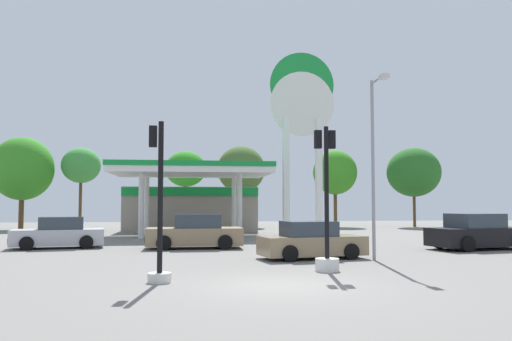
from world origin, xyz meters
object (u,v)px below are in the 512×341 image
at_px(car_0, 195,233).
at_px(tree_3, 241,169).
at_px(traffic_signal_1, 327,224).
at_px(tree_2, 186,169).
at_px(tree_0, 22,169).
at_px(car_2, 311,242).
at_px(car_1, 478,233).
at_px(tree_5, 414,172).
at_px(tree_1, 81,166).
at_px(traffic_signal_0, 159,224).
at_px(station_pole_sign, 302,117).
at_px(corner_streetlamp, 375,150).
at_px(tree_4, 335,173).
at_px(car_3, 59,234).

height_order(car_0, tree_3, tree_3).
relative_size(traffic_signal_1, tree_2, 0.68).
bearing_deg(tree_0, tree_2, 8.72).
distance_m(tree_0, tree_3, 17.73).
bearing_deg(car_2, car_1, 18.71).
bearing_deg(tree_3, tree_5, -8.10).
height_order(car_1, car_2, car_1).
bearing_deg(car_1, tree_1, 135.66).
bearing_deg(tree_1, tree_2, 10.89).
distance_m(car_2, tree_3, 26.33).
distance_m(traffic_signal_0, traffic_signal_1, 5.26).
height_order(car_0, tree_2, tree_2).
bearing_deg(car_0, car_1, -9.69).
relative_size(station_pole_sign, car_2, 3.06).
relative_size(station_pole_sign, car_0, 2.89).
relative_size(station_pole_sign, tree_5, 1.83).
xyz_separation_m(traffic_signal_1, corner_streetlamp, (2.47, 2.40, 2.56)).
height_order(station_pole_sign, tree_5, station_pole_sign).
bearing_deg(traffic_signal_0, corner_streetlamp, 28.46).
height_order(tree_1, tree_4, tree_4).
bearing_deg(car_0, tree_4, 58.43).
bearing_deg(station_pole_sign, corner_streetlamp, -93.71).
distance_m(station_pole_sign, tree_3, 10.91).
bearing_deg(station_pole_sign, tree_0, 160.22).
relative_size(traffic_signal_1, corner_streetlamp, 0.67).
height_order(station_pole_sign, car_0, station_pole_sign).
xyz_separation_m(traffic_signal_1, tree_4, (8.60, 28.87, 3.34)).
bearing_deg(car_1, car_0, 170.31).
bearing_deg(car_3, traffic_signal_1, -42.67).
bearing_deg(tree_0, tree_4, 4.04).
bearing_deg(tree_2, tree_4, -0.55).
bearing_deg(tree_4, tree_1, -176.06).
xyz_separation_m(station_pole_sign, tree_5, (11.65, 7.80, -3.37)).
bearing_deg(tree_3, tree_2, -174.40).
distance_m(car_1, tree_0, 33.46).
bearing_deg(car_0, car_3, 171.81).
distance_m(traffic_signal_1, corner_streetlamp, 4.29).
relative_size(car_1, tree_2, 0.73).
distance_m(car_2, tree_1, 27.67).
xyz_separation_m(tree_2, corner_streetlamp, (7.01, -26.60, -0.95)).
height_order(car_2, tree_0, tree_0).
bearing_deg(tree_4, corner_streetlamp, -103.04).
bearing_deg(traffic_signal_0, car_3, 115.15).
bearing_deg(car_1, tree_5, 72.68).
relative_size(car_1, tree_4, 0.70).
bearing_deg(car_0, corner_streetlamp, -43.50).
height_order(station_pole_sign, tree_1, station_pole_sign).
bearing_deg(station_pole_sign, car_2, -101.36).
height_order(tree_3, corner_streetlamp, tree_3).
distance_m(tree_1, corner_streetlamp, 29.35).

